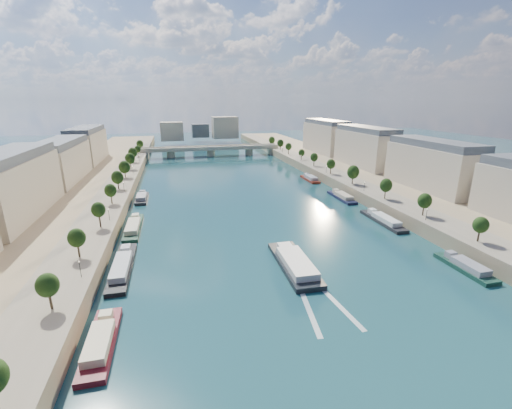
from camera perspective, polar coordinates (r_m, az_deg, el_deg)
ground at (r=157.74m, az=-2.14°, el=0.69°), size 700.00×700.00×0.00m
quay_left at (r=159.94m, az=-28.33°, el=-0.24°), size 44.00×520.00×5.00m
quay_right at (r=184.71m, az=20.33°, el=2.88°), size 44.00×520.00×5.00m
pave_left at (r=155.97m, az=-23.16°, el=1.03°), size 14.00×520.00×0.10m
pave_right at (r=176.31m, az=16.34°, el=3.47°), size 14.00×520.00×0.10m
trees_left at (r=156.26m, az=-22.55°, el=3.19°), size 4.80×268.80×8.26m
trees_right at (r=182.78m, az=14.40°, el=5.84°), size 4.80×268.80×8.26m
lamps_left at (r=144.99m, az=-22.13°, el=1.13°), size 0.36×200.36×4.28m
lamps_right at (r=177.83m, az=14.36°, el=4.65°), size 0.36×200.36×4.28m
buildings_left at (r=171.97m, az=-32.23°, el=5.07°), size 16.00×226.00×23.20m
buildings_right at (r=199.13m, az=22.01°, el=7.77°), size 16.00×226.00×23.20m
skyline at (r=370.56m, az=-8.61°, el=12.32°), size 79.00×42.00×22.00m
bridge at (r=285.65m, az=-7.54°, el=9.04°), size 112.00×12.00×8.15m
tour_barge at (r=96.71m, az=6.43°, el=-9.76°), size 8.66×28.05×3.79m
wake at (r=83.89m, az=10.36°, el=-15.30°), size 10.76×25.99×0.04m
moored_barges_left at (r=101.92m, az=-21.38°, el=-9.58°), size 5.00×154.75×3.60m
moored_barges_right at (r=150.98m, az=17.01°, el=-0.49°), size 5.00×129.60×3.60m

